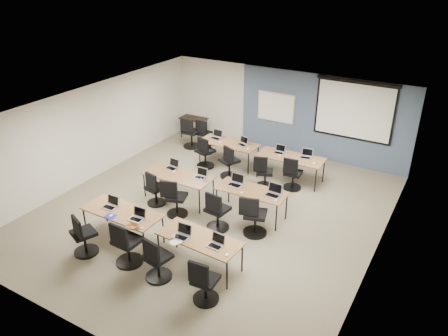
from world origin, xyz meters
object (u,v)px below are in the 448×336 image
Objects in this scene: task_chair_6 at (217,214)px; task_chair_9 at (229,164)px; laptop_3 at (216,243)px; laptop_9 at (243,143)px; utility_table at (194,120)px; spare_chair_b at (190,135)px; task_chair_5 at (175,201)px; whiteboard at (276,107)px; task_chair_11 at (292,176)px; training_table_front_left at (122,213)px; laptop_11 at (306,155)px; task_chair_0 at (83,238)px; laptop_8 at (216,136)px; laptop_5 at (201,175)px; spare_chair_a at (204,136)px; laptop_1 at (137,216)px; training_table_front_right at (199,240)px; task_chair_2 at (156,262)px; training_table_mid_right at (252,192)px; task_chair_4 at (155,191)px; training_table_mid_left at (178,176)px; laptop_4 at (172,166)px; laptop_0 at (111,204)px; task_chair_7 at (254,219)px; laptop_2 at (182,234)px; task_chair_10 at (264,174)px; training_table_back_right at (291,158)px; task_chair_1 at (126,247)px; laptop_10 at (279,151)px; task_chair_3 at (204,284)px; projector_screen at (355,107)px.

task_chair_6 is 1.00× the size of task_chair_9.
laptop_3 is 5.15m from laptop_9.
spare_chair_b is (0.38, -0.77, -0.22)m from utility_table.
task_chair_5 is (-2.07, 1.42, -0.37)m from laptop_3.
task_chair_11 is at bearing -55.66° from whiteboard.
whiteboard is 2.81m from task_chair_9.
laptop_11 is (2.52, 4.82, 0.10)m from training_table_front_left.
laptop_8 is at bearing 113.20° from task_chair_0.
training_table_front_left is at bearing -75.43° from spare_chair_b.
laptop_5 is at bearing -136.03° from laptop_11.
laptop_11 is at bearing -10.04° from spare_chair_a.
spare_chair_b is at bearing -152.02° from whiteboard.
laptop_1 is at bearing -74.25° from laptop_9.
task_chair_2 is at bearing -121.86° from training_table_front_right.
training_table_mid_right is 5.45× the size of laptop_11.
training_table_mid_right is 2.54m from task_chair_4.
task_chair_5 is 1.21m from task_chair_6.
task_chair_0 is at bearing -98.36° from training_table_mid_left.
spare_chair_a is (-1.00, 3.10, -0.39)m from laptop_4.
laptop_0 reaches higher than training_table_mid_left.
task_chair_4 is 3.15× the size of laptop_9.
training_table_mid_left is at bearing 151.93° from task_chair_7.
laptop_2 is 0.77m from laptop_3.
whiteboard is at bearing 83.64° from training_table_front_left.
task_chair_2 is 3.17× the size of laptop_11.
task_chair_9 reaches higher than task_chair_10.
training_table_mid_left is 2.80m from laptop_2.
task_chair_4 is at bearing 154.32° from laptop_3.
task_chair_2 is at bearing -98.27° from training_table_back_right.
utility_table is at bearing 129.02° from task_chair_2.
task_chair_1 is 3.21m from laptop_4.
laptop_11 reaches higher than laptop_10.
task_chair_1 is at bearing 171.85° from task_chair_3.
task_chair_5 is (-1.63, 1.38, -0.26)m from training_table_front_right.
laptop_4 is 1.09× the size of laptop_10.
laptop_1 is at bearing -66.53° from task_chair_9.
utility_table is (-3.59, 6.67, 0.24)m from task_chair_2.
training_table_back_right is 1.80× the size of task_chair_1.
task_chair_1 is 1.08× the size of task_chair_4.
training_table_front_left is at bearing -164.00° from task_chair_7.
projector_screen reaches higher than spare_chair_a.
task_chair_6 is (-1.04, 2.19, 0.02)m from task_chair_3.
spare_chair_b is (-2.21, 0.43, -0.35)m from laptop_9.
laptop_5 is 0.30× the size of task_chair_9.
whiteboard is at bearing 67.03° from task_chair_5.
whiteboard reaches higher than task_chair_11.
laptop_2 and task_chair_11 have the same top height.
utility_table is (-2.56, 6.00, -0.13)m from laptop_1.
task_chair_9 is (0.97, -0.89, -0.37)m from laptop_8.
training_table_mid_right is 3.34m from laptop_0.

